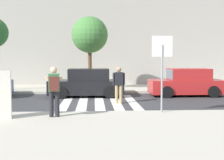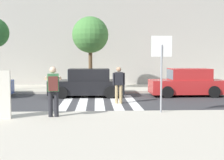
% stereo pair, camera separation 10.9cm
% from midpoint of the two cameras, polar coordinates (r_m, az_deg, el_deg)
% --- Properties ---
extents(ground_plane, '(120.00, 120.00, 0.00)m').
position_cam_midpoint_polar(ground_plane, '(15.10, -2.11, -4.12)').
color(ground_plane, '#38383A').
extents(sidewalk_near, '(60.00, 6.00, 0.14)m').
position_cam_midpoint_polar(sidewalk_near, '(8.99, -1.55, -9.40)').
color(sidewalk_near, beige).
rests_on(sidewalk_near, ground).
extents(sidewalk_far, '(60.00, 4.80, 0.14)m').
position_cam_midpoint_polar(sidewalk_far, '(21.05, -2.34, -1.57)').
color(sidewalk_far, beige).
rests_on(sidewalk_far, ground).
extents(building_facade_far, '(56.00, 4.00, 6.55)m').
position_cam_midpoint_polar(building_facade_far, '(25.36, -2.46, 6.66)').
color(building_facade_far, '#ADA89E').
rests_on(building_facade_far, ground).
extents(crosswalk_stripe_0, '(0.44, 5.20, 0.01)m').
position_cam_midpoint_polar(crosswalk_stripe_0, '(15.36, -8.12, -4.00)').
color(crosswalk_stripe_0, silver).
rests_on(crosswalk_stripe_0, ground).
extents(crosswalk_stripe_1, '(0.44, 5.20, 0.01)m').
position_cam_midpoint_polar(crosswalk_stripe_1, '(15.31, -5.12, -4.01)').
color(crosswalk_stripe_1, silver).
rests_on(crosswalk_stripe_1, ground).
extents(crosswalk_stripe_2, '(0.44, 5.20, 0.01)m').
position_cam_midpoint_polar(crosswalk_stripe_2, '(15.30, -2.12, -4.00)').
color(crosswalk_stripe_2, silver).
rests_on(crosswalk_stripe_2, ground).
extents(crosswalk_stripe_3, '(0.44, 5.20, 0.01)m').
position_cam_midpoint_polar(crosswalk_stripe_3, '(15.33, 0.88, -3.98)').
color(crosswalk_stripe_3, silver).
rests_on(crosswalk_stripe_3, ground).
extents(crosswalk_stripe_4, '(0.44, 5.20, 0.01)m').
position_cam_midpoint_polar(crosswalk_stripe_4, '(15.40, 3.86, -3.95)').
color(crosswalk_stripe_4, silver).
rests_on(crosswalk_stripe_4, ground).
extents(stop_sign, '(0.76, 0.08, 2.82)m').
position_cam_midpoint_polar(stop_sign, '(11.62, 9.30, 4.23)').
color(stop_sign, gray).
rests_on(stop_sign, sidewalk_near).
extents(photographer_with_backpack, '(0.65, 0.89, 1.72)m').
position_cam_midpoint_polar(photographer_with_backpack, '(10.79, -10.41, -1.27)').
color(photographer_with_backpack, '#232328').
rests_on(photographer_with_backpack, sidewalk_near).
extents(pedestrian_crossing, '(0.58, 0.25, 1.72)m').
position_cam_midpoint_polar(pedestrian_crossing, '(14.66, 1.46, -0.54)').
color(pedestrian_crossing, tan).
rests_on(pedestrian_crossing, ground).
extents(parked_car_black, '(4.10, 1.92, 1.55)m').
position_cam_midpoint_polar(parked_car_black, '(17.31, -4.38, -0.65)').
color(parked_car_black, black).
rests_on(parked_car_black, ground).
extents(parked_car_red, '(4.10, 1.92, 1.55)m').
position_cam_midpoint_polar(parked_car_red, '(18.06, 13.76, -0.55)').
color(parked_car_red, red).
rests_on(parked_car_red, ground).
extents(street_tree_center, '(2.28, 2.28, 4.58)m').
position_cam_midpoint_polar(street_tree_center, '(19.73, -3.83, 8.18)').
color(street_tree_center, brown).
rests_on(street_tree_center, sidewalk_far).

